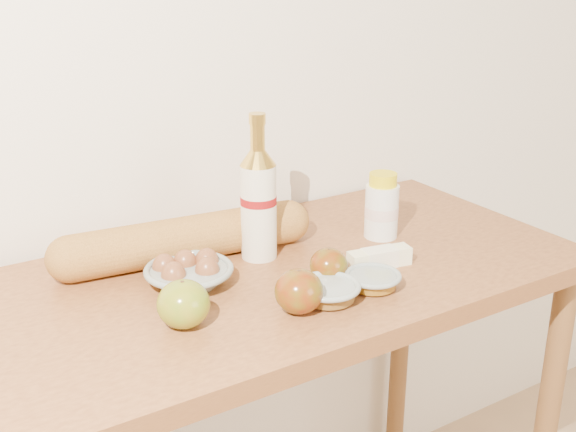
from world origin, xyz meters
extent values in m
cube|color=white|center=(0.00, 1.51, 1.30)|extent=(3.50, 0.02, 2.60)
cube|color=#A36334|center=(0.00, 1.18, 0.88)|extent=(1.20, 0.60, 0.04)
cylinder|color=brown|center=(0.55, 1.43, 0.43)|extent=(0.05, 0.05, 0.86)
cylinder|color=#F1E6CC|center=(0.00, 1.25, 1.00)|extent=(0.09, 0.09, 0.19)
cylinder|color=maroon|center=(0.00, 1.25, 1.02)|extent=(0.09, 0.09, 0.02)
cone|color=gold|center=(0.00, 1.25, 1.11)|extent=(0.09, 0.09, 0.03)
cylinder|color=gold|center=(0.00, 1.25, 1.15)|extent=(0.03, 0.03, 0.05)
cylinder|color=gold|center=(0.00, 1.25, 1.18)|extent=(0.04, 0.04, 0.02)
cylinder|color=white|center=(0.27, 1.21, 0.96)|extent=(0.09, 0.09, 0.12)
cylinder|color=beige|center=(0.27, 1.21, 0.96)|extent=(0.09, 0.09, 0.02)
cylinder|color=yellow|center=(0.27, 1.21, 1.03)|extent=(0.07, 0.07, 0.03)
torus|color=gray|center=(-0.18, 1.21, 0.93)|extent=(0.20, 0.20, 0.01)
ellipsoid|color=brown|center=(-0.21, 1.20, 0.93)|extent=(0.06, 0.06, 0.06)
ellipsoid|color=brown|center=(-0.15, 1.19, 0.93)|extent=(0.06, 0.06, 0.06)
ellipsoid|color=brown|center=(-0.17, 1.24, 0.93)|extent=(0.06, 0.06, 0.06)
ellipsoid|color=brown|center=(-0.21, 1.24, 0.93)|extent=(0.06, 0.06, 0.06)
ellipsoid|color=brown|center=(-0.13, 1.22, 0.93)|extent=(0.06, 0.06, 0.06)
cylinder|color=#BD8339|center=(-0.13, 1.32, 0.94)|extent=(0.46, 0.14, 0.09)
sphere|color=#BD8339|center=(-0.36, 1.34, 0.94)|extent=(0.10, 0.10, 0.09)
sphere|color=#BD8339|center=(0.09, 1.29, 0.94)|extent=(0.10, 0.10, 0.09)
ellipsoid|color=olive|center=(-0.25, 1.07, 0.94)|extent=(0.11, 0.11, 0.08)
cylinder|color=#4C2F19|center=(-0.25, 1.07, 0.97)|extent=(0.01, 0.01, 0.01)
ellipsoid|color=#8D0709|center=(-0.06, 1.01, 0.94)|extent=(0.10, 0.10, 0.08)
cylinder|color=#4D3119|center=(-0.06, 1.01, 0.97)|extent=(0.01, 0.01, 0.01)
ellipsoid|color=#8C0907|center=(0.05, 1.09, 0.93)|extent=(0.07, 0.07, 0.07)
cylinder|color=#4C3219|center=(0.05, 1.09, 0.96)|extent=(0.01, 0.01, 0.01)
torus|color=#919E9A|center=(0.00, 1.02, 0.93)|extent=(0.13, 0.13, 0.01)
cylinder|color=brown|center=(0.00, 1.02, 0.92)|extent=(0.11, 0.11, 0.02)
torus|color=gray|center=(0.10, 1.02, 0.93)|extent=(0.11, 0.11, 0.01)
cylinder|color=brown|center=(0.10, 1.02, 0.91)|extent=(0.09, 0.09, 0.02)
cube|color=#FAF7C2|center=(0.17, 1.09, 0.92)|extent=(0.13, 0.06, 0.04)
cube|color=white|center=(0.17, 1.09, 0.92)|extent=(0.07, 0.05, 0.04)
camera|label=1|loc=(-0.66, 0.09, 1.49)|focal=45.00mm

